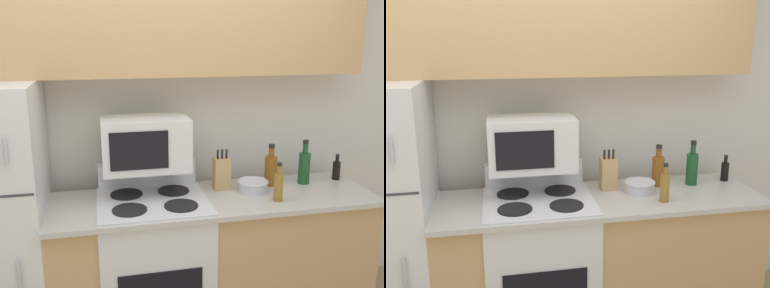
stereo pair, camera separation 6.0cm
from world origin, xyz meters
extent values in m
cube|color=silver|center=(0.00, 0.71, 1.27)|extent=(8.00, 0.05, 2.55)
cube|color=tan|center=(0.33, 0.28, 0.44)|extent=(2.01, 0.57, 0.89)
cube|color=#BCB7AD|center=(0.33, 0.26, 0.90)|extent=(2.01, 0.61, 0.03)
cylinder|color=#B7B7BC|center=(-0.80, -0.01, 1.35)|extent=(0.02, 0.02, 0.14)
cylinder|color=#B7B7BC|center=(-0.80, -0.01, 0.66)|extent=(0.02, 0.02, 0.22)
cube|color=tan|center=(0.00, 0.53, 2.02)|extent=(2.67, 0.30, 0.75)
cube|color=silver|center=(-0.06, 0.27, 0.46)|extent=(0.66, 0.57, 0.93)
cube|color=#2D2D2D|center=(-0.06, 0.27, 0.92)|extent=(0.63, 0.55, 0.01)
cube|color=silver|center=(-0.06, 0.54, 1.01)|extent=(0.63, 0.06, 0.16)
cylinder|color=black|center=(-0.21, 0.14, 0.93)|extent=(0.20, 0.20, 0.01)
cylinder|color=black|center=(0.09, 0.14, 0.93)|extent=(0.20, 0.20, 0.01)
cylinder|color=black|center=(-0.21, 0.40, 0.93)|extent=(0.20, 0.20, 0.01)
cylinder|color=black|center=(0.09, 0.40, 0.93)|extent=(0.20, 0.20, 0.01)
cube|color=silver|center=(-0.09, 0.39, 1.25)|extent=(0.52, 0.32, 0.32)
cube|color=black|center=(-0.14, 0.23, 1.25)|extent=(0.33, 0.01, 0.22)
cube|color=tan|center=(0.40, 0.40, 1.02)|extent=(0.10, 0.08, 0.21)
cylinder|color=black|center=(0.37, 0.39, 1.15)|extent=(0.01, 0.01, 0.06)
cylinder|color=black|center=(0.40, 0.39, 1.15)|extent=(0.01, 0.01, 0.06)
cylinder|color=black|center=(0.43, 0.39, 1.15)|extent=(0.01, 0.01, 0.06)
cylinder|color=silver|center=(0.59, 0.31, 0.95)|extent=(0.19, 0.19, 0.07)
torus|color=silver|center=(0.59, 0.31, 0.98)|extent=(0.20, 0.20, 0.01)
cylinder|color=black|center=(1.24, 0.41, 0.98)|extent=(0.05, 0.05, 0.13)
cylinder|color=black|center=(1.24, 0.41, 1.06)|extent=(0.02, 0.02, 0.04)
cylinder|color=black|center=(1.24, 0.41, 1.09)|extent=(0.03, 0.03, 0.01)
cylinder|color=brown|center=(0.74, 0.40, 1.01)|extent=(0.08, 0.08, 0.20)
cylinder|color=brown|center=(0.74, 0.40, 1.14)|extent=(0.04, 0.04, 0.06)
cylinder|color=black|center=(0.74, 0.40, 1.18)|extent=(0.04, 0.04, 0.02)
cylinder|color=#194C23|center=(0.98, 0.38, 1.02)|extent=(0.08, 0.08, 0.21)
cylinder|color=#194C23|center=(0.98, 0.38, 1.16)|extent=(0.03, 0.03, 0.07)
cylinder|color=black|center=(0.98, 0.38, 1.20)|extent=(0.04, 0.04, 0.02)
cylinder|color=olive|center=(0.68, 0.13, 1.00)|extent=(0.06, 0.06, 0.17)
cylinder|color=olive|center=(0.68, 0.13, 1.11)|extent=(0.03, 0.03, 0.05)
cylinder|color=black|center=(0.68, 0.13, 1.15)|extent=(0.03, 0.03, 0.02)
camera|label=1|loc=(-0.35, -2.13, 1.89)|focal=40.00mm
camera|label=2|loc=(-0.29, -2.14, 1.89)|focal=40.00mm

